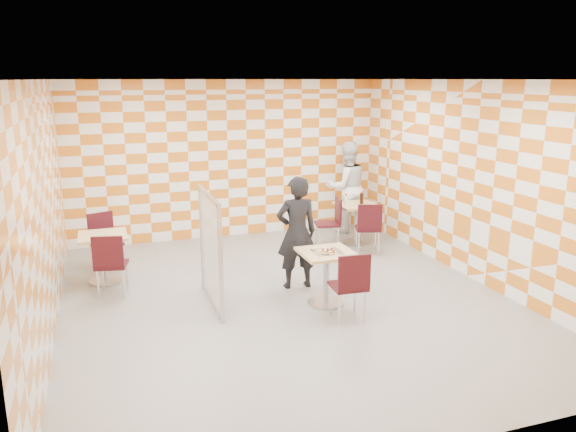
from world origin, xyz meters
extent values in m
plane|color=gray|center=(0.00, 0.00, 0.00)|extent=(7.00, 7.00, 0.00)
plane|color=white|center=(0.00, 0.00, 3.00)|extent=(7.00, 7.00, 0.00)
plane|color=white|center=(0.00, 3.50, 1.50)|extent=(6.00, 0.00, 6.00)
plane|color=white|center=(-3.00, 0.00, 1.50)|extent=(0.00, 7.00, 7.00)
plane|color=white|center=(3.00, 0.00, 1.50)|extent=(0.00, 7.00, 7.00)
cube|color=tan|center=(0.47, -0.33, 0.73)|extent=(0.70, 0.70, 0.04)
cylinder|color=#A5A5AA|center=(0.47, -0.33, 0.37)|extent=(0.08, 0.08, 0.70)
cylinder|color=#A5A5AA|center=(0.47, -0.33, 0.01)|extent=(0.50, 0.50, 0.03)
cube|color=tan|center=(2.13, 2.22, 0.73)|extent=(0.70, 0.70, 0.04)
cylinder|color=#A5A5AA|center=(2.13, 2.22, 0.37)|extent=(0.08, 0.08, 0.70)
cylinder|color=#A5A5AA|center=(2.13, 2.22, 0.01)|extent=(0.50, 0.50, 0.03)
cube|color=tan|center=(-2.37, 1.54, 0.73)|extent=(0.70, 0.70, 0.04)
cylinder|color=#A5A5AA|center=(-2.37, 1.54, 0.37)|extent=(0.08, 0.08, 0.70)
cylinder|color=#A5A5AA|center=(-2.37, 1.54, 0.01)|extent=(0.50, 0.50, 0.03)
cube|color=#350A10|center=(0.54, -0.89, 0.45)|extent=(0.45, 0.45, 0.04)
cube|color=#350A10|center=(0.52, -1.09, 0.70)|extent=(0.42, 0.07, 0.45)
cylinder|color=silver|center=(0.72, -0.73, 0.21)|extent=(0.03, 0.03, 0.43)
cylinder|color=silver|center=(0.38, -0.71, 0.21)|extent=(0.03, 0.03, 0.43)
cylinder|color=silver|center=(0.69, -1.07, 0.21)|extent=(0.03, 0.03, 0.43)
cylinder|color=silver|center=(0.35, -1.05, 0.21)|extent=(0.03, 0.03, 0.43)
cube|color=#350A10|center=(2.05, 1.58, 0.45)|extent=(0.53, 0.53, 0.04)
cube|color=#350A10|center=(1.99, 1.39, 0.70)|extent=(0.41, 0.17, 0.45)
cylinder|color=silver|center=(2.27, 1.69, 0.21)|extent=(0.03, 0.03, 0.43)
cylinder|color=silver|center=(1.95, 1.80, 0.21)|extent=(0.03, 0.03, 0.43)
cylinder|color=silver|center=(2.16, 1.37, 0.21)|extent=(0.03, 0.03, 0.43)
cylinder|color=silver|center=(1.84, 1.48, 0.21)|extent=(0.03, 0.03, 0.43)
cube|color=#350A10|center=(1.50, 2.11, 0.45)|extent=(0.49, 0.49, 0.04)
cube|color=#350A10|center=(1.69, 2.07, 0.70)|extent=(0.12, 0.42, 0.45)
cylinder|color=silver|center=(1.36, 2.31, 0.21)|extent=(0.03, 0.03, 0.43)
cylinder|color=silver|center=(1.30, 1.97, 0.21)|extent=(0.03, 0.03, 0.43)
cylinder|color=silver|center=(1.70, 2.24, 0.21)|extent=(0.03, 0.03, 0.43)
cylinder|color=silver|center=(1.63, 1.91, 0.21)|extent=(0.03, 0.03, 0.43)
cube|color=#350A10|center=(-2.28, 0.96, 0.45)|extent=(0.50, 0.50, 0.04)
cube|color=#350A10|center=(-2.32, 0.76, 0.70)|extent=(0.42, 0.12, 0.45)
cylinder|color=silver|center=(-2.08, 1.09, 0.21)|extent=(0.03, 0.03, 0.43)
cylinder|color=silver|center=(-2.41, 1.16, 0.21)|extent=(0.03, 0.03, 0.43)
cylinder|color=silver|center=(-2.15, 0.75, 0.21)|extent=(0.03, 0.03, 0.43)
cylinder|color=silver|center=(-2.48, 0.82, 0.21)|extent=(0.03, 0.03, 0.43)
cube|color=#350A10|center=(-2.32, 2.08, 0.45)|extent=(0.55, 0.55, 0.04)
cube|color=#350A10|center=(-2.40, 2.27, 0.70)|extent=(0.40, 0.19, 0.45)
cylinder|color=silver|center=(-2.42, 1.86, 0.21)|extent=(0.03, 0.03, 0.43)
cylinder|color=silver|center=(-2.10, 1.99, 0.21)|extent=(0.03, 0.03, 0.43)
cylinder|color=silver|center=(-2.54, 2.18, 0.21)|extent=(0.03, 0.03, 0.43)
cylinder|color=silver|center=(-2.23, 2.30, 0.21)|extent=(0.03, 0.03, 0.43)
cube|color=white|center=(-1.01, 0.16, 0.80)|extent=(0.02, 1.30, 1.40)
cube|color=#B2B2B7|center=(-1.01, 0.16, 1.52)|extent=(0.05, 1.30, 0.05)
cube|color=#B2B2B7|center=(-1.01, 0.16, 0.08)|extent=(0.05, 1.30, 0.05)
cube|color=#B2B2B7|center=(-1.01, -0.49, 0.80)|extent=(0.05, 0.05, 1.50)
cylinder|color=#B2B2B7|center=(-1.01, -0.49, 0.03)|extent=(0.08, 0.08, 0.05)
cube|color=#B2B2B7|center=(-1.01, 0.81, 0.80)|extent=(0.05, 0.05, 1.50)
cylinder|color=#B2B2B7|center=(-1.01, 0.81, 0.03)|extent=(0.08, 0.08, 0.05)
imported|color=black|center=(0.31, 0.43, 0.83)|extent=(0.63, 0.43, 1.67)
imported|color=white|center=(2.30, 3.05, 0.91)|extent=(0.88, 0.69, 1.82)
cube|color=silver|center=(0.47, -0.35, 0.75)|extent=(0.38, 0.34, 0.01)
cone|color=tan|center=(0.47, -0.35, 0.77)|extent=(0.40, 0.40, 0.02)
cone|color=#F2D88C|center=(0.47, -0.33, 0.78)|extent=(0.33, 0.33, 0.01)
cylinder|color=maroon|center=(0.41, -0.45, 0.79)|extent=(0.04, 0.04, 0.01)
cylinder|color=maroon|center=(0.52, -0.44, 0.79)|extent=(0.04, 0.04, 0.01)
cylinder|color=maroon|center=(0.47, -0.37, 0.79)|extent=(0.04, 0.04, 0.01)
cylinder|color=maroon|center=(0.42, -0.32, 0.79)|extent=(0.04, 0.04, 0.01)
cylinder|color=maroon|center=(0.53, -0.34, 0.79)|extent=(0.04, 0.04, 0.01)
torus|color=black|center=(0.52, -0.38, 0.79)|extent=(0.03, 0.03, 0.01)
torus|color=black|center=(0.45, -0.41, 0.79)|extent=(0.03, 0.03, 0.01)
torus|color=black|center=(0.49, -0.31, 0.79)|extent=(0.03, 0.03, 0.01)
torus|color=black|center=(0.40, -0.37, 0.79)|extent=(0.03, 0.03, 0.01)
cylinder|color=white|center=(1.94, 2.28, 0.83)|extent=(0.06, 0.06, 0.16)
cylinder|color=red|center=(1.94, 2.28, 0.93)|extent=(0.04, 0.04, 0.04)
cylinder|color=black|center=(2.23, 2.22, 0.85)|extent=(0.07, 0.07, 0.20)
cylinder|color=red|center=(2.23, 2.22, 0.96)|extent=(0.03, 0.03, 0.03)
camera|label=1|loc=(-2.34, -6.99, 3.01)|focal=35.00mm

